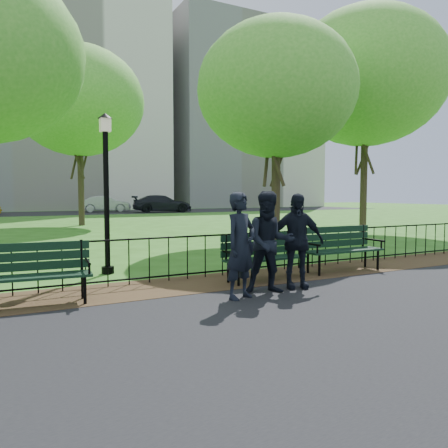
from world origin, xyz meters
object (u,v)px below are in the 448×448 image
tree_near_e (277,90)px  park_bench_right_a (340,244)px  person_left (241,246)px  sedan_dark (162,204)px  park_bench_left_a (28,267)px  person_mid (270,242)px  tree_mid_e (366,78)px  person_right (296,241)px  lamppost (106,187)px  sedan_silver (105,204)px  tree_far_c (79,101)px  park_bench_main (254,250)px

tree_near_e → park_bench_right_a: bearing=-109.3°
person_left → sedan_dark: person_left is taller
tree_near_e → park_bench_left_a: bearing=-147.4°
tree_near_e → person_mid: 8.89m
tree_mid_e → person_left: tree_mid_e is taller
park_bench_left_a → person_right: size_ratio=1.10×
lamppost → sedan_silver: size_ratio=0.75×
tree_mid_e → tree_far_c: 14.75m
lamppost → park_bench_right_a: bearing=-24.5°
park_bench_right_a → sedan_silver: bearing=87.0°
park_bench_main → person_mid: size_ratio=1.03×
park_bench_main → tree_far_c: size_ratio=0.19×
tree_mid_e → sedan_dark: size_ratio=1.83×
park_bench_main → person_right: bearing=-69.4°
park_bench_left_a → person_right: 4.55m
person_left → sedan_dark: (10.24, 32.55, -0.09)m
lamppost → person_right: size_ratio=1.99×
park_bench_right_a → tree_far_c: 18.66m
tree_near_e → tree_far_c: (-4.47, 12.20, 1.44)m
tree_far_c → person_left: bearing=-91.9°
person_mid → sedan_dark: (9.59, 32.43, -0.09)m
person_right → tree_near_e: bearing=80.7°
park_bench_left_a → person_mid: person_mid is taller
park_bench_main → sedan_dark: (9.34, 31.48, 0.17)m
park_bench_left_a → person_right: person_right is taller
person_right → sedan_dark: 33.53m
park_bench_left_a → lamppost: lamppost is taller
park_bench_left_a → tree_mid_e: bearing=31.6°
tree_mid_e → sedan_dark: tree_mid_e is taller
lamppost → tree_far_c: size_ratio=0.36×
person_right → person_left: bearing=-147.7°
park_bench_right_a → sedan_dark: sedan_dark is taller
tree_near_e → person_right: size_ratio=4.39×
lamppost → tree_mid_e: 14.72m
person_right → tree_mid_e: bearing=61.7°
tree_far_c → sedan_silver: size_ratio=2.10×
park_bench_right_a → person_left: person_left is taller
park_bench_right_a → person_left: size_ratio=1.10×
sedan_silver → sedan_dark: size_ratio=0.84×
tree_near_e → person_left: 9.32m
lamppost → person_mid: (2.08, -3.23, -0.99)m
tree_mid_e → sedan_silver: (-5.79, 26.81, -6.17)m
person_right → sedan_silver: person_right is taller
lamppost → person_mid: bearing=-57.3°
park_bench_right_a → person_mid: (-2.62, -1.09, 0.27)m
park_bench_right_a → person_left: bearing=-158.8°
tree_near_e → person_right: (-3.80, -6.20, -4.41)m
park_bench_left_a → tree_far_c: 18.90m
person_right → sedan_dark: bearing=96.7°
park_bench_main → person_left: 1.42m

